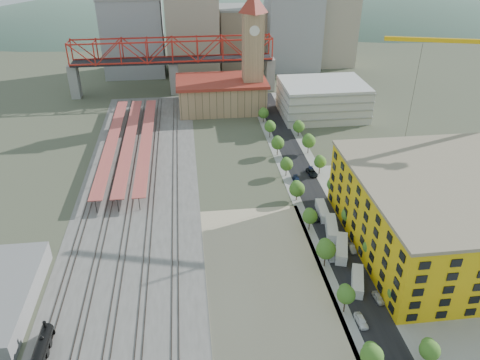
{
  "coord_description": "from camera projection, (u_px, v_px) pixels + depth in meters",
  "views": [
    {
      "loc": [
        -20.01,
        -109.29,
        73.41
      ],
      "look_at": [
        -6.68,
        1.47,
        10.0
      ],
      "focal_mm": 35.0,
      "sensor_mm": 36.0,
      "label": 1
    }
  ],
  "objects": [
    {
      "name": "station_hall",
      "position": [
        221.0,
        94.0,
        199.65
      ],
      "size": [
        38.0,
        24.0,
        13.1
      ],
      "color": "tan",
      "rests_on": "ground"
    },
    {
      "name": "sidewalk_west",
      "position": [
        289.0,
        183.0,
        146.72
      ],
      "size": [
        3.0,
        170.0,
        0.04
      ],
      "primitive_type": "cube",
      "color": "gray",
      "rests_on": "ground"
    },
    {
      "name": "truss_bridge",
      "position": [
        173.0,
        53.0,
        211.4
      ],
      "size": [
        94.0,
        9.6,
        25.6
      ],
      "color": "gray",
      "rests_on": "ground"
    },
    {
      "name": "site_trailer_d",
      "position": [
        323.0,
        211.0,
        130.73
      ],
      "size": [
        3.1,
        9.46,
        2.55
      ],
      "primitive_type": "cube",
      "rotation": [
        0.0,
        0.0,
        -0.07
      ],
      "color": "silver",
      "rests_on": "ground"
    },
    {
      "name": "car_1",
      "position": [
        331.0,
        256.0,
        114.33
      ],
      "size": [
        2.14,
        4.72,
        1.5
      ],
      "primitive_type": "imported",
      "rotation": [
        0.0,
        0.0,
        -0.12
      ],
      "color": "gray",
      "rests_on": "ground"
    },
    {
      "name": "car_5",
      "position": [
        352.0,
        248.0,
        117.09
      ],
      "size": [
        1.63,
        4.15,
        1.35
      ],
      "primitive_type": "imported",
      "rotation": [
        0.0,
        0.0,
        -0.05
      ],
      "color": "gray",
      "rests_on": "ground"
    },
    {
      "name": "skyline",
      "position": [
        235.0,
        26.0,
        245.03
      ],
      "size": [
        133.0,
        46.0,
        60.0
      ],
      "color": "#9EA0A3",
      "rests_on": "ground"
    },
    {
      "name": "street_trees",
      "position": [
        314.0,
        199.0,
        138.67
      ],
      "size": [
        15.4,
        124.4,
        8.0
      ],
      "color": "#3C7021",
      "rests_on": "ground"
    },
    {
      "name": "car_0",
      "position": [
        361.0,
        321.0,
        96.05
      ],
      "size": [
        2.14,
        4.65,
        1.54
      ],
      "primitive_type": "imported",
      "rotation": [
        0.0,
        0.0,
        0.07
      ],
      "color": "white",
      "rests_on": "ground"
    },
    {
      "name": "ballast_strip",
      "position": [
        140.0,
        188.0,
        144.04
      ],
      "size": [
        36.0,
        165.0,
        0.06
      ],
      "primitive_type": "cube",
      "color": "#605E59",
      "rests_on": "ground"
    },
    {
      "name": "distant_hills",
      "position": [
        264.0,
        119.0,
        401.11
      ],
      "size": [
        647.0,
        264.0,
        227.0
      ],
      "color": "#4C6B59",
      "rests_on": "ground"
    },
    {
      "name": "sidewalk_east",
      "position": [
        323.0,
        181.0,
        147.86
      ],
      "size": [
        3.0,
        170.0,
        0.04
      ],
      "primitive_type": "cube",
      "color": "gray",
      "rests_on": "ground"
    },
    {
      "name": "site_trailer_a",
      "position": [
        357.0,
        281.0,
        105.66
      ],
      "size": [
        5.36,
        9.67,
        2.57
      ],
      "primitive_type": "cube",
      "rotation": [
        0.0,
        0.0,
        -0.33
      ],
      "color": "silver",
      "rests_on": "ground"
    },
    {
      "name": "rail_tracks",
      "position": [
        134.0,
        188.0,
        143.8
      ],
      "size": [
        26.56,
        160.0,
        0.18
      ],
      "color": "#382B23",
      "rests_on": "ground"
    },
    {
      "name": "car_7",
      "position": [
        311.0,
        171.0,
        152.22
      ],
      "size": [
        2.64,
        4.96,
        1.37
      ],
      "primitive_type": "imported",
      "rotation": [
        0.0,
        0.0,
        -0.16
      ],
      "color": "navy",
      "rests_on": "ground"
    },
    {
      "name": "construction_building",
      "position": [
        446.0,
        213.0,
        115.14
      ],
      "size": [
        44.6,
        50.6,
        18.8
      ],
      "color": "yellow",
      "rests_on": "ground"
    },
    {
      "name": "site_trailer_b",
      "position": [
        341.0,
        249.0,
        115.77
      ],
      "size": [
        5.8,
        10.67,
        2.83
      ],
      "primitive_type": "cube",
      "rotation": [
        0.0,
        0.0,
        -0.32
      ],
      "color": "silver",
      "rests_on": "ground"
    },
    {
      "name": "street_asphalt",
      "position": [
        306.0,
        182.0,
        147.28
      ],
      "size": [
        12.0,
        170.0,
        0.06
      ],
      "primitive_type": "cube",
      "color": "black",
      "rests_on": "ground"
    },
    {
      "name": "car_4",
      "position": [
        378.0,
        298.0,
        101.88
      ],
      "size": [
        1.91,
        4.08,
        1.35
      ],
      "primitive_type": "imported",
      "rotation": [
        0.0,
        0.0,
        0.08
      ],
      "color": "silver",
      "rests_on": "ground"
    },
    {
      "name": "ground",
      "position": [
        264.0,
        212.0,
        132.69
      ],
      "size": [
        400.0,
        400.0,
        0.0
      ],
      "primitive_type": "plane",
      "color": "#474C38",
      "rests_on": "ground"
    },
    {
      "name": "dirt_lot",
      "position": [
        269.0,
        290.0,
        105.07
      ],
      "size": [
        28.0,
        67.0,
        0.06
      ],
      "primitive_type": "cube",
      "color": "tan",
      "rests_on": "ground"
    },
    {
      "name": "clock_tower",
      "position": [
        253.0,
        42.0,
        188.39
      ],
      "size": [
        12.0,
        12.0,
        52.0
      ],
      "color": "tan",
      "rests_on": "ground"
    },
    {
      "name": "car_2",
      "position": [
        313.0,
        216.0,
        129.46
      ],
      "size": [
        3.44,
        5.94,
        1.56
      ],
      "primitive_type": "imported",
      "rotation": [
        0.0,
        0.0,
        0.16
      ],
      "color": "black",
      "rests_on": "ground"
    },
    {
      "name": "parking_garage",
      "position": [
        323.0,
        99.0,
        193.39
      ],
      "size": [
        34.0,
        26.0,
        14.0
      ],
      "primitive_type": "cube",
      "color": "silver",
      "rests_on": "ground"
    },
    {
      "name": "site_trailer_c",
      "position": [
        331.0,
        228.0,
        123.23
      ],
      "size": [
        4.72,
        10.73,
        2.84
      ],
      "primitive_type": "cube",
      "rotation": [
        0.0,
        0.0,
        -0.2
      ],
      "color": "silver",
      "rests_on": "ground"
    },
    {
      "name": "construction_pad",
      "position": [
        449.0,
        243.0,
        120.09
      ],
      "size": [
        50.0,
        90.0,
        0.06
      ],
      "primitive_type": "cube",
      "color": "gray",
      "rests_on": "ground"
    },
    {
      "name": "car_3",
      "position": [
        297.0,
        180.0,
        147.03
      ],
      "size": [
        2.14,
        4.93,
        1.41
      ],
      "primitive_type": "imported",
      "rotation": [
        0.0,
        0.0,
        -0.03
      ],
      "color": "navy",
      "rests_on": "ground"
    },
    {
      "name": "platform_canopies",
      "position": [
        129.0,
        140.0,
        165.3
      ],
      "size": [
        16.0,
        80.0,
        4.12
      ],
      "color": "#B14444",
      "rests_on": "ground"
    },
    {
      "name": "car_6",
      "position": [
        312.0,
        173.0,
        151.23
      ],
      "size": [
        3.24,
        5.87,
        1.56
      ],
      "primitive_type": "imported",
      "rotation": [
        0.0,
        0.0,
        0.12
      ],
      "color": "black",
      "rests_on": "ground"
    }
  ]
}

